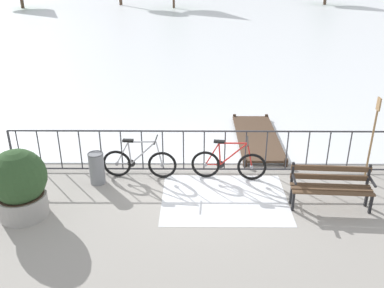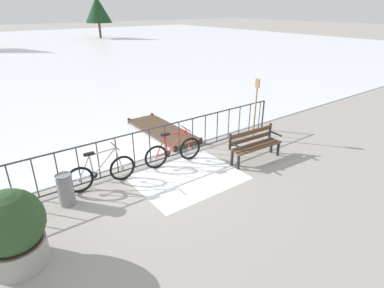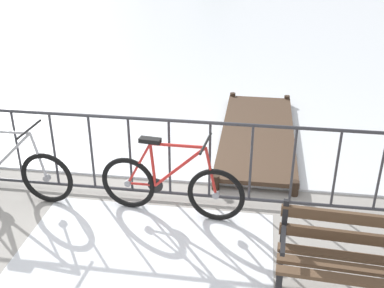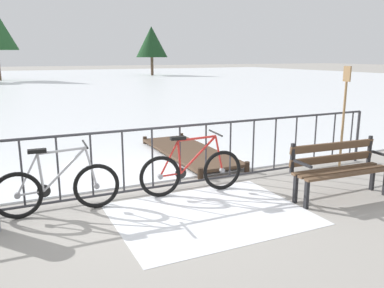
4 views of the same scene
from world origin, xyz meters
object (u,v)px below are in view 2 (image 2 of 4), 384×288
object	(u,v)px
trash_bin	(66,189)
bicycle_second	(101,172)
planter_with_shrub	(12,230)
oar_upright	(256,105)
bicycle_near_railing	(173,151)
park_bench	(254,143)

from	to	relation	value
trash_bin	bicycle_second	bearing A→B (deg)	16.26
bicycle_second	planter_with_shrub	world-z (taller)	planter_with_shrub
trash_bin	oar_upright	xyz separation A→B (m)	(6.07, 0.15, 0.76)
trash_bin	bicycle_near_railing	bearing A→B (deg)	4.17
planter_with_shrub	trash_bin	distance (m)	1.79
bicycle_near_railing	trash_bin	size ratio (longest dim) A/B	2.33
bicycle_near_railing	park_bench	bearing A→B (deg)	-29.61
bicycle_near_railing	planter_with_shrub	size ratio (longest dim) A/B	1.22
park_bench	trash_bin	world-z (taller)	park_bench
park_bench	trash_bin	distance (m)	5.02
bicycle_near_railing	park_bench	size ratio (longest dim) A/B	1.05
bicycle_second	trash_bin	size ratio (longest dim) A/B	2.34
bicycle_near_railing	bicycle_second	distance (m)	2.04
oar_upright	trash_bin	bearing A→B (deg)	-178.62
bicycle_near_railing	trash_bin	bearing A→B (deg)	-175.83
bicycle_second	park_bench	size ratio (longest dim) A/B	1.05
bicycle_second	oar_upright	size ratio (longest dim) A/B	0.86
bicycle_second	trash_bin	xyz separation A→B (m)	(-0.92, -0.27, 0.00)
bicycle_near_railing	park_bench	distance (m)	2.28
bicycle_second	oar_upright	xyz separation A→B (m)	(5.15, -0.12, 0.77)
planter_with_shrub	trash_bin	bearing A→B (deg)	47.82
park_bench	oar_upright	distance (m)	1.67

